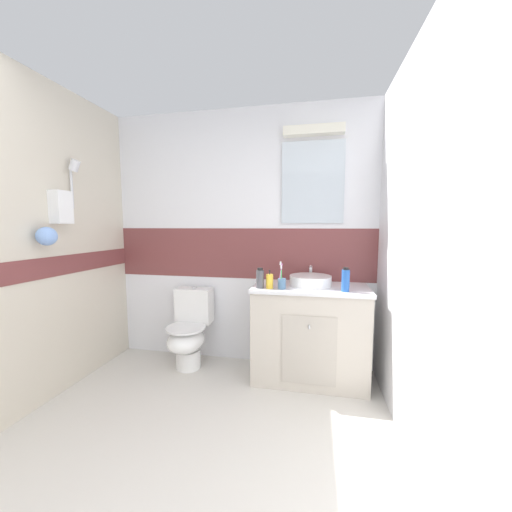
# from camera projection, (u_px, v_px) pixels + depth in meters

# --- Properties ---
(ground_plane) EXTENTS (3.20, 3.48, 0.04)m
(ground_plane) POSITION_uv_depth(u_px,v_px,m) (194.00, 446.00, 1.85)
(ground_plane) COLOR beige
(wall_back_tiled) EXTENTS (3.20, 0.20, 2.50)m
(wall_back_tiled) POSITION_uv_depth(u_px,v_px,m) (242.00, 237.00, 2.93)
(wall_back_tiled) COLOR white
(wall_back_tiled) RESTS_ON ground_plane
(wall_left_shower_alcove) EXTENTS (0.26, 3.48, 2.50)m
(wall_left_shower_alcove) POSITION_uv_depth(u_px,v_px,m) (5.00, 244.00, 1.98)
(wall_left_shower_alcove) COLOR beige
(wall_left_shower_alcove) RESTS_ON ground_plane
(wall_right_plain) EXTENTS (0.10, 3.48, 2.50)m
(wall_right_plain) POSITION_uv_depth(u_px,v_px,m) (441.00, 251.00, 1.45)
(wall_right_plain) COLOR white
(wall_right_plain) RESTS_ON ground_plane
(vanity_cabinet) EXTENTS (1.00, 0.53, 0.85)m
(vanity_cabinet) POSITION_uv_depth(u_px,v_px,m) (309.00, 333.00, 2.59)
(vanity_cabinet) COLOR beige
(vanity_cabinet) RESTS_ON ground_plane
(sink_basin) EXTENTS (0.37, 0.41, 0.16)m
(sink_basin) POSITION_uv_depth(u_px,v_px,m) (310.00, 280.00, 2.57)
(sink_basin) COLOR white
(sink_basin) RESTS_ON vanity_cabinet
(toilet) EXTENTS (0.37, 0.50, 0.77)m
(toilet) POSITION_uv_depth(u_px,v_px,m) (189.00, 331.00, 2.83)
(toilet) COLOR white
(toilet) RESTS_ON ground_plane
(toothbrush_cup) EXTENTS (0.07, 0.07, 0.23)m
(toothbrush_cup) POSITION_uv_depth(u_px,v_px,m) (282.00, 282.00, 2.42)
(toothbrush_cup) COLOR #4C7299
(toothbrush_cup) RESTS_ON vanity_cabinet
(soap_dispenser) EXTENTS (0.06, 0.06, 0.16)m
(soap_dispenser) POSITION_uv_depth(u_px,v_px,m) (270.00, 281.00, 2.44)
(soap_dispenser) COLOR yellow
(soap_dispenser) RESTS_ON vanity_cabinet
(mouthwash_bottle) EXTENTS (0.07, 0.07, 0.17)m
(mouthwash_bottle) POSITION_uv_depth(u_px,v_px,m) (260.00, 278.00, 2.45)
(mouthwash_bottle) COLOR #4C4C51
(mouthwash_bottle) RESTS_ON vanity_cabinet
(shampoo_bottle_tall) EXTENTS (0.06, 0.06, 0.20)m
(shampoo_bottle_tall) POSITION_uv_depth(u_px,v_px,m) (346.00, 280.00, 2.32)
(shampoo_bottle_tall) COLOR #2659B2
(shampoo_bottle_tall) RESTS_ON vanity_cabinet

